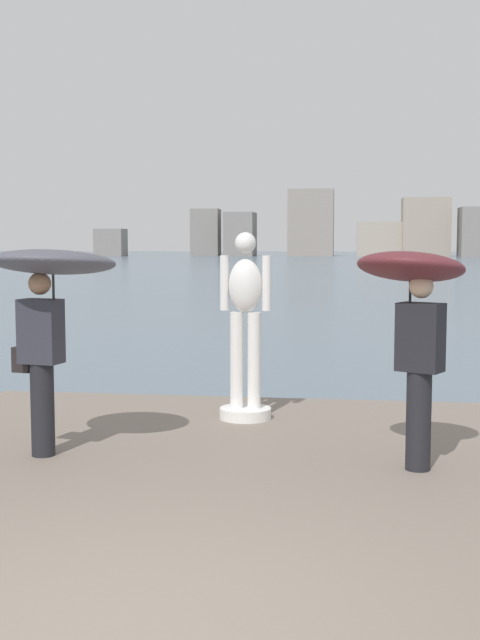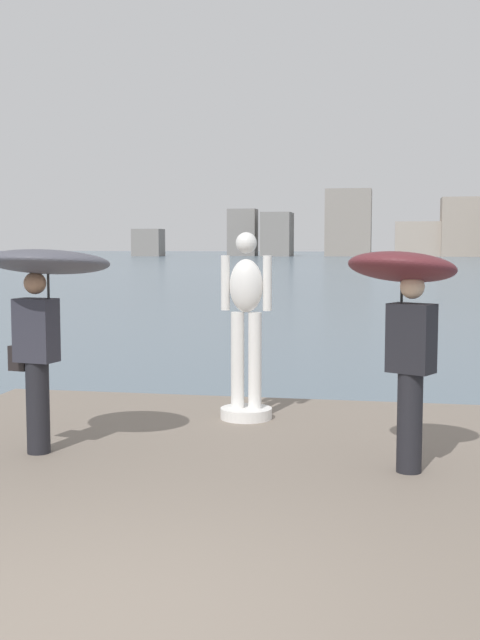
% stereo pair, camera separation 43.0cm
% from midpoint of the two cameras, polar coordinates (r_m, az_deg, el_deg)
% --- Properties ---
extents(ground_plane, '(400.00, 400.00, 0.00)m').
position_cam_midpoint_polar(ground_plane, '(43.96, 8.67, 2.22)').
color(ground_plane, slate).
extents(pier, '(6.85, 9.45, 0.40)m').
position_cam_midpoint_polar(pier, '(6.17, -3.62, -15.45)').
color(pier, slate).
rests_on(pier, ground).
extents(statue_white_figure, '(0.59, 0.59, 2.12)m').
position_cam_midpoint_polar(statue_white_figure, '(9.19, 1.78, -0.98)').
color(statue_white_figure, white).
rests_on(statue_white_figure, pier).
extents(onlooker_left, '(1.35, 1.37, 1.98)m').
position_cam_midpoint_polar(onlooker_left, '(7.77, -12.03, 2.21)').
color(onlooker_left, black).
rests_on(onlooker_left, pier).
extents(onlooker_right, '(1.28, 1.29, 1.98)m').
position_cam_midpoint_polar(onlooker_right, '(7.22, 13.19, 1.37)').
color(onlooker_right, black).
rests_on(onlooker_right, pier).
extents(distant_skyline, '(91.28, 12.61, 12.48)m').
position_cam_midpoint_polar(distant_skyline, '(152.84, 11.32, 6.18)').
color(distant_skyline, gray).
rests_on(distant_skyline, ground).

